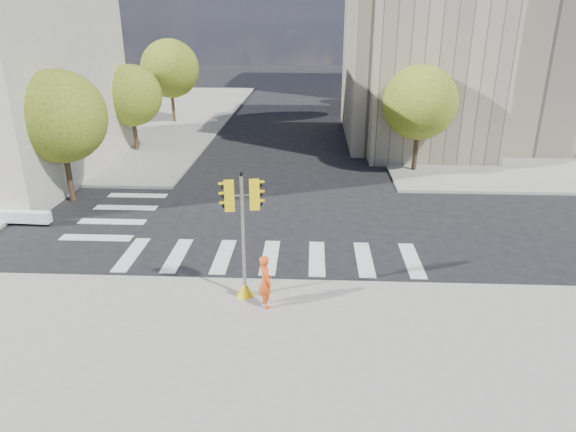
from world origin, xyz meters
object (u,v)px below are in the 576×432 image
object	(u,v)px
lamp_near	(416,84)
photographer	(265,281)
lamp_far	(387,65)
traffic_signal	(244,247)

from	to	relation	value
lamp_near	photographer	distance (m)	21.58
lamp_near	lamp_far	distance (m)	14.00
photographer	traffic_signal	bearing A→B (deg)	24.51
lamp_far	photographer	size ratio (longest dim) A/B	4.72
lamp_near	lamp_far	xyz separation A→B (m)	(0.00, 14.00, 0.00)
photographer	lamp_near	bearing A→B (deg)	-48.22
lamp_near	photographer	size ratio (longest dim) A/B	4.72
lamp_far	photographer	world-z (taller)	lamp_far
traffic_signal	photographer	size ratio (longest dim) A/B	2.42
lamp_far	traffic_signal	size ratio (longest dim) A/B	1.95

